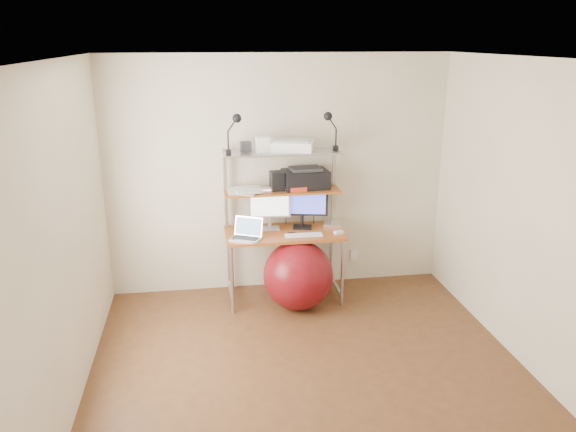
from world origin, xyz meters
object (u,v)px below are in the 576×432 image
(laptop, at_px, (247,234))
(printer, at_px, (305,178))
(monitor_black, at_px, (302,203))
(exercise_ball, at_px, (298,275))
(monitor_silver, at_px, (270,205))

(laptop, relative_size, printer, 0.76)
(monitor_black, height_order, printer, printer)
(laptop, xyz_separation_m, printer, (0.64, 0.30, 0.47))
(exercise_ball, bearing_deg, monitor_silver, 123.54)
(monitor_silver, relative_size, monitor_black, 0.91)
(monitor_silver, bearing_deg, laptop, -133.64)
(monitor_black, height_order, laptop, monitor_black)
(monitor_black, relative_size, laptop, 1.45)
(monitor_black, xyz_separation_m, exercise_ball, (-0.10, -0.36, -0.65))
(laptop, bearing_deg, monitor_black, 48.79)
(monitor_silver, xyz_separation_m, laptop, (-0.26, -0.24, -0.21))
(laptop, bearing_deg, printer, 51.91)
(laptop, height_order, exercise_ball, laptop)
(monitor_silver, xyz_separation_m, printer, (0.38, 0.05, 0.26))
(monitor_silver, relative_size, laptop, 1.31)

